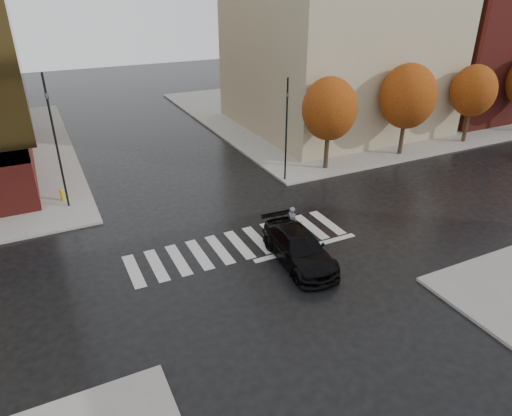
# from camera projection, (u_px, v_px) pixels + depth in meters

# --- Properties ---
(ground) EXTENTS (120.00, 120.00, 0.00)m
(ground) POSITION_uv_depth(u_px,v_px,m) (243.00, 249.00, 23.42)
(ground) COLOR black
(ground) RESTS_ON ground
(sidewalk_ne) EXTENTS (30.00, 30.00, 0.15)m
(sidewalk_ne) POSITION_uv_depth(u_px,v_px,m) (340.00, 110.00, 48.54)
(sidewalk_ne) COLOR gray
(sidewalk_ne) RESTS_ON ground
(crosswalk) EXTENTS (12.00, 3.00, 0.01)m
(crosswalk) POSITION_uv_depth(u_px,v_px,m) (239.00, 244.00, 23.82)
(crosswalk) COLOR silver
(crosswalk) RESTS_ON ground
(building_ne_tan) EXTENTS (16.00, 16.00, 18.00)m
(building_ne_tan) POSITION_uv_depth(u_px,v_px,m) (337.00, 22.00, 39.70)
(building_ne_tan) COLOR tan
(building_ne_tan) RESTS_ON sidewalk_ne
(building_ne_brick) EXTENTS (14.00, 14.00, 14.00)m
(building_ne_brick) POSITION_uv_depth(u_px,v_px,m) (472.00, 38.00, 46.10)
(building_ne_brick) COLOR maroon
(building_ne_brick) RESTS_ON sidewalk_ne
(tree_ne_a) EXTENTS (3.80, 3.80, 6.50)m
(tree_ne_a) POSITION_uv_depth(u_px,v_px,m) (329.00, 109.00, 31.32)
(tree_ne_a) COLOR #321F16
(tree_ne_a) RESTS_ON sidewalk_ne
(tree_ne_b) EXTENTS (4.20, 4.20, 6.89)m
(tree_ne_b) POSITION_uv_depth(u_px,v_px,m) (408.00, 97.00, 34.01)
(tree_ne_b) COLOR #321F16
(tree_ne_b) RESTS_ON sidewalk_ne
(tree_ne_c) EXTENTS (3.60, 3.60, 6.31)m
(tree_ne_c) POSITION_uv_depth(u_px,v_px,m) (473.00, 91.00, 36.88)
(tree_ne_c) COLOR #321F16
(tree_ne_c) RESTS_ON sidewalk_ne
(sedan) EXTENTS (2.52, 5.46, 1.54)m
(sedan) POSITION_uv_depth(u_px,v_px,m) (299.00, 248.00, 22.07)
(sedan) COLOR black
(sedan) RESTS_ON ground
(cyclist) EXTENTS (1.70, 1.10, 1.83)m
(cyclist) POSITION_uv_depth(u_px,v_px,m) (293.00, 227.00, 24.23)
(cyclist) COLOR maroon
(cyclist) RESTS_ON ground
(traffic_light_nw) EXTENTS (0.23, 0.21, 7.87)m
(traffic_light_nw) POSITION_uv_depth(u_px,v_px,m) (54.00, 133.00, 25.59)
(traffic_light_nw) COLOR black
(traffic_light_nw) RESTS_ON sidewalk_nw
(traffic_light_ne) EXTENTS (0.19, 0.21, 6.83)m
(traffic_light_ne) POSITION_uv_depth(u_px,v_px,m) (286.00, 124.00, 29.62)
(traffic_light_ne) COLOR black
(traffic_light_ne) RESTS_ON sidewalk_ne
(fire_hydrant) EXTENTS (0.26, 0.26, 0.73)m
(fire_hydrant) POSITION_uv_depth(u_px,v_px,m) (62.00, 194.00, 28.16)
(fire_hydrant) COLOR #DF9E0D
(fire_hydrant) RESTS_ON sidewalk_nw
(manhole) EXTENTS (0.67, 0.67, 0.01)m
(manhole) POSITION_uv_depth(u_px,v_px,m) (272.00, 245.00, 23.75)
(manhole) COLOR #52421D
(manhole) RESTS_ON ground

